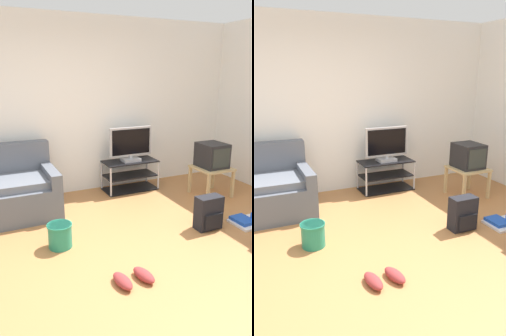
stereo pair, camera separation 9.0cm
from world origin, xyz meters
TOP-DOWN VIEW (x-y plane):
  - ground_plane at (0.00, 0.00)m, footprint 9.00×9.80m
  - wall_back at (0.00, 2.45)m, footprint 9.00×0.10m
  - tv_stand at (1.03, 2.10)m, footprint 0.87×0.43m
  - flat_tv at (1.03, 2.08)m, footprint 0.72×0.22m
  - side_table at (2.07, 1.33)m, footprint 0.52×0.52m
  - crt_tv at (2.07, 1.35)m, footprint 0.38×0.43m
  - backpack at (1.30, 0.41)m, footprint 0.33×0.25m
  - cleaning_bucket at (-0.48, 0.74)m, footprint 0.28×0.28m
  - sneakers_pair at (-0.03, -0.18)m, footprint 0.38×0.30m
  - floor_tray at (1.88, 0.29)m, footprint 0.49×0.35m

SIDE VIEW (x-z plane):
  - ground_plane at x=0.00m, z-range -0.02..0.00m
  - floor_tray at x=1.88m, z-range -0.03..0.11m
  - sneakers_pair at x=-0.03m, z-range 0.00..0.09m
  - cleaning_bucket at x=-0.48m, z-range 0.01..0.28m
  - backpack at x=1.30m, z-range 0.00..0.42m
  - tv_stand at x=1.03m, z-range 0.00..0.49m
  - side_table at x=2.07m, z-range 0.16..0.62m
  - crt_tv at x=2.07m, z-range 0.46..0.83m
  - flat_tv at x=1.03m, z-range 0.49..1.04m
  - wall_back at x=0.00m, z-range 0.00..2.70m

